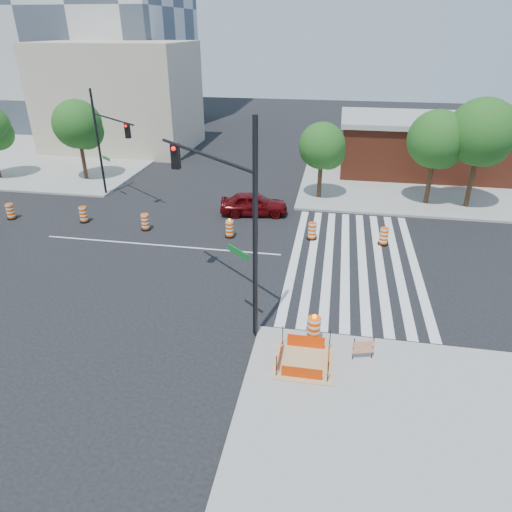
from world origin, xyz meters
name	(u,v)px	position (x,y,z in m)	size (l,w,h in m)	color
ground	(160,245)	(0.00, 0.00, 0.00)	(120.00, 120.00, 0.00)	black
sidewalk_ne	(434,172)	(18.00, 18.00, 0.07)	(22.00, 22.00, 0.15)	gray
sidewalk_nw	(52,153)	(-18.00, 18.00, 0.07)	(22.00, 22.00, 0.15)	gray
crosswalk_east	(354,261)	(10.95, 0.00, 0.01)	(6.75, 13.50, 0.01)	silver
lane_centerline	(160,245)	(0.00, 0.00, 0.01)	(14.00, 0.12, 0.01)	silver
excavation_pit	(304,361)	(9.00, -9.00, 0.22)	(2.20, 2.20, 0.90)	tan
brick_storefront	(439,146)	(18.00, 18.00, 2.32)	(16.50, 8.50, 4.60)	maroon
beige_midrise	(121,97)	(-12.00, 22.00, 5.00)	(14.00, 10.00, 10.00)	#B7A88B
red_coupe	(254,204)	(4.44, 5.71, 0.76)	(1.78, 4.43, 1.51)	#520709
signal_pole_se	(226,202)	(5.56, -6.29, 5.26)	(5.00, 4.38, 8.60)	black
signal_pole_nw	(107,137)	(-5.95, 6.75, 4.54)	(4.50, 3.52, 7.39)	black
pit_drum	(314,330)	(9.26, -7.64, 0.68)	(0.65, 0.65, 1.27)	black
barricade	(363,347)	(11.13, -8.37, 0.68)	(0.80, 0.27, 0.96)	#F24D05
tree_north_b	(78,127)	(-10.36, 10.80, 4.27)	(3.74, 3.74, 6.36)	#382314
tree_north_c	(322,148)	(8.58, 9.62, 3.68)	(3.28, 3.22, 5.48)	#382314
tree_north_d	(437,143)	(16.08, 9.68, 4.37)	(3.83, 3.83, 6.51)	#382314
tree_north_e	(482,136)	(18.72, 9.51, 4.94)	(4.33, 4.33, 7.36)	#382314
median_drum_0	(11,212)	(-11.02, 2.15, 0.48)	(0.60, 0.60, 1.02)	black
median_drum_1	(84,215)	(-6.06, 2.48, 0.48)	(0.60, 0.60, 1.02)	black
median_drum_2	(145,222)	(-1.68, 2.00, 0.48)	(0.60, 0.60, 1.02)	black
median_drum_3	(230,229)	(3.68, 1.86, 0.49)	(0.60, 0.60, 1.18)	black
median_drum_4	(312,232)	(8.53, 2.41, 0.48)	(0.60, 0.60, 1.02)	black
median_drum_5	(384,237)	(12.62, 2.37, 0.48)	(0.60, 0.60, 1.02)	black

